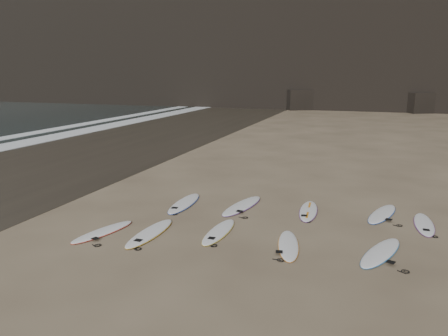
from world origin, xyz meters
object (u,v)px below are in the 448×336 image
(surfboard_8, at_px, (382,214))
(surfboard_1, at_px, (150,233))
(surfboard_2, at_px, (219,231))
(surfboard_5, at_px, (184,203))
(surfboard_9, at_px, (424,224))
(surfboard_6, at_px, (242,206))
(surfboard_0, at_px, (103,231))
(surfboard_4, at_px, (381,252))
(surfboard_3, at_px, (288,245))
(surfboard_7, at_px, (308,211))

(surfboard_8, bearing_deg, surfboard_1, -131.79)
(surfboard_2, relative_size, surfboard_5, 0.88)
(surfboard_9, bearing_deg, surfboard_6, 179.64)
(surfboard_0, distance_m, surfboard_5, 3.53)
(surfboard_1, xyz_separation_m, surfboard_4, (6.32, 0.67, -0.00))
(surfboard_8, bearing_deg, surfboard_3, -107.78)
(surfboard_0, distance_m, surfboard_4, 7.74)
(surfboard_1, distance_m, surfboard_2, 2.00)
(surfboard_0, bearing_deg, surfboard_6, 64.71)
(surfboard_3, bearing_deg, surfboard_4, -5.32)
(surfboard_7, bearing_deg, surfboard_1, -142.82)
(surfboard_5, xyz_separation_m, surfboard_7, (4.31, 0.54, -0.00))
(surfboard_1, distance_m, surfboard_8, 7.56)
(surfboard_2, bearing_deg, surfboard_6, 92.22)
(surfboard_3, height_order, surfboard_4, surfboard_4)
(surfboard_2, relative_size, surfboard_8, 0.95)
(surfboard_0, relative_size, surfboard_7, 0.96)
(surfboard_1, bearing_deg, surfboard_5, 95.94)
(surfboard_6, relative_size, surfboard_9, 1.19)
(surfboard_3, relative_size, surfboard_6, 0.83)
(surfboard_3, distance_m, surfboard_6, 3.70)
(surfboard_7, bearing_deg, surfboard_8, 7.08)
(surfboard_2, bearing_deg, surfboard_0, -160.49)
(surfboard_0, relative_size, surfboard_2, 0.98)
(surfboard_2, height_order, surfboard_5, surfboard_5)
(surfboard_2, distance_m, surfboard_4, 4.47)
(surfboard_4, relative_size, surfboard_8, 1.01)
(surfboard_0, relative_size, surfboard_9, 1.00)
(surfboard_2, relative_size, surfboard_7, 0.98)
(surfboard_5, bearing_deg, surfboard_4, -22.43)
(surfboard_0, xyz_separation_m, surfboard_2, (3.21, 1.09, 0.00))
(surfboard_4, height_order, surfboard_6, surfboard_6)
(surfboard_2, distance_m, surfboard_3, 2.14)
(surfboard_7, bearing_deg, surfboard_3, -95.69)
(surfboard_2, bearing_deg, surfboard_8, 36.44)
(surfboard_7, distance_m, surfboard_8, 2.39)
(surfboard_0, height_order, surfboard_8, surfboard_8)
(surfboard_4, bearing_deg, surfboard_7, 147.29)
(surfboard_5, relative_size, surfboard_7, 1.11)
(surfboard_5, relative_size, surfboard_6, 0.98)
(surfboard_0, xyz_separation_m, surfboard_9, (8.96, 3.72, -0.00))
(surfboard_4, height_order, surfboard_7, surfboard_4)
(surfboard_0, height_order, surfboard_2, surfboard_2)
(surfboard_3, relative_size, surfboard_8, 0.92)
(surfboard_7, bearing_deg, surfboard_0, -148.33)
(surfboard_1, bearing_deg, surfboard_9, 25.16)
(surfboard_2, xyz_separation_m, surfboard_4, (4.47, -0.08, 0.00))
(surfboard_0, distance_m, surfboard_7, 6.67)
(surfboard_3, bearing_deg, surfboard_8, 44.19)
(surfboard_3, bearing_deg, surfboard_0, 175.89)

